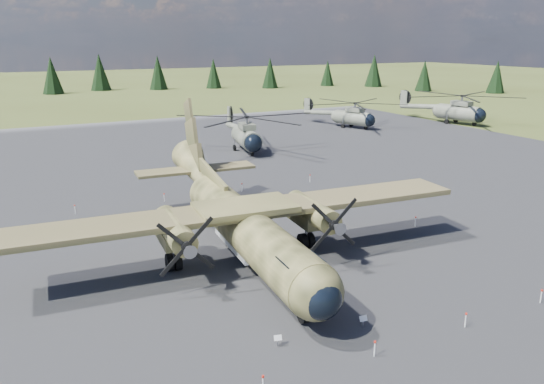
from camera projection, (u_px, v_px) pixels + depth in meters
name	position (u px, v px, depth m)	size (l,w,h in m)	color
ground	(229.00, 263.00, 36.38)	(500.00, 500.00, 0.00)	#58652D
apron	(184.00, 221.00, 44.95)	(120.00, 120.00, 0.04)	#59595E
transport_plane	(240.00, 216.00, 36.82)	(31.73, 28.76, 10.45)	#3E3E21
helicopter_near	(246.00, 126.00, 71.57)	(22.82, 24.41, 4.96)	gray
helicopter_mid	(353.00, 110.00, 91.06)	(22.28, 22.57, 4.46)	gray
helicopter_far	(459.00, 103.00, 95.24)	(24.63, 26.22, 5.27)	gray
info_placard_left	(278.00, 339.00, 26.43)	(0.42, 0.25, 0.62)	gray
info_placard_right	(363.00, 320.00, 28.19)	(0.44, 0.23, 0.67)	gray
barrier_fence	(223.00, 258.00, 35.97)	(33.12, 29.62, 0.85)	white
treeline	(153.00, 174.00, 40.86)	(295.23, 286.64, 10.95)	black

